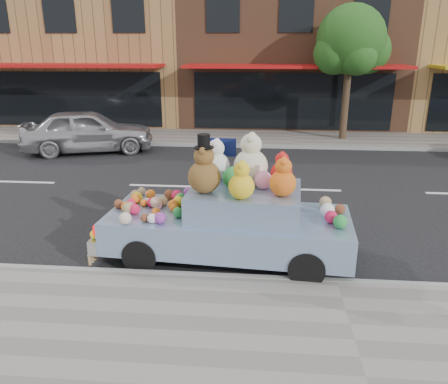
# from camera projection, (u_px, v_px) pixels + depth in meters

# --- Properties ---
(ground) EXTENTS (120.00, 120.00, 0.00)m
(ground) POSITION_uv_depth(u_px,v_px,m) (307.00, 190.00, 11.78)
(ground) COLOR black
(ground) RESTS_ON ground
(near_sidewalk) EXTENTS (60.00, 3.00, 0.12)m
(near_sidewalk) POSITION_uv_depth(u_px,v_px,m) (354.00, 343.00, 5.62)
(near_sidewalk) COLOR gray
(near_sidewalk) RESTS_ON ground
(far_sidewalk) EXTENTS (60.00, 3.00, 0.12)m
(far_sidewalk) POSITION_uv_depth(u_px,v_px,m) (292.00, 139.00, 17.90)
(far_sidewalk) COLOR gray
(far_sidewalk) RESTS_ON ground
(near_kerb) EXTENTS (60.00, 0.12, 0.13)m
(near_kerb) POSITION_uv_depth(u_px,v_px,m) (336.00, 283.00, 7.04)
(near_kerb) COLOR gray
(near_kerb) RESTS_ON ground
(far_kerb) EXTENTS (60.00, 0.12, 0.13)m
(far_kerb) POSITION_uv_depth(u_px,v_px,m) (295.00, 147.00, 16.48)
(far_kerb) COLOR gray
(far_kerb) RESTS_ON ground
(storefront_left) EXTENTS (10.00, 9.80, 7.30)m
(storefront_left) POSITION_uv_depth(u_px,v_px,m) (96.00, 46.00, 22.74)
(storefront_left) COLOR #9D7442
(storefront_left) RESTS_ON ground
(storefront_mid) EXTENTS (10.00, 9.80, 7.30)m
(storefront_mid) POSITION_uv_depth(u_px,v_px,m) (289.00, 46.00, 21.92)
(storefront_mid) COLOR brown
(storefront_mid) RESTS_ON ground
(street_tree) EXTENTS (3.00, 2.70, 5.22)m
(street_tree) POSITION_uv_depth(u_px,v_px,m) (351.00, 46.00, 16.61)
(street_tree) COLOR #38281C
(street_tree) RESTS_ON ground
(car_silver) EXTENTS (4.90, 3.04, 1.56)m
(car_silver) POSITION_uv_depth(u_px,v_px,m) (88.00, 131.00, 15.73)
(car_silver) COLOR #AAAAAE
(car_silver) RESTS_ON ground
(art_car) EXTENTS (4.60, 2.08, 2.35)m
(art_car) POSITION_uv_depth(u_px,v_px,m) (229.00, 216.00, 7.80)
(art_car) COLOR black
(art_car) RESTS_ON ground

